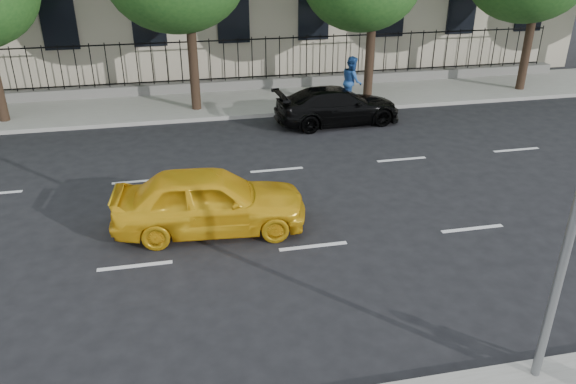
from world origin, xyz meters
name	(u,v)px	position (x,y,z in m)	size (l,w,h in m)	color
ground	(345,313)	(0.00, 0.00, 0.00)	(120.00, 120.00, 0.00)	black
far_sidewalk	(245,102)	(0.00, 14.00, 0.07)	(60.00, 4.00, 0.15)	gray
lane_markings	(293,203)	(0.00, 4.75, 0.01)	(49.60, 4.62, 0.01)	silver
iron_fence	(239,78)	(0.00, 15.70, 0.65)	(30.00, 0.50, 2.20)	slate
yellow_taxi	(210,200)	(-2.23, 3.81, 0.78)	(1.84, 4.57, 1.56)	yellow
black_sedan	(338,106)	(3.00, 10.80, 0.67)	(1.88, 4.63, 1.34)	black
pedestrian_far	(352,81)	(4.04, 12.42, 1.11)	(0.94, 0.73, 1.93)	#224D93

